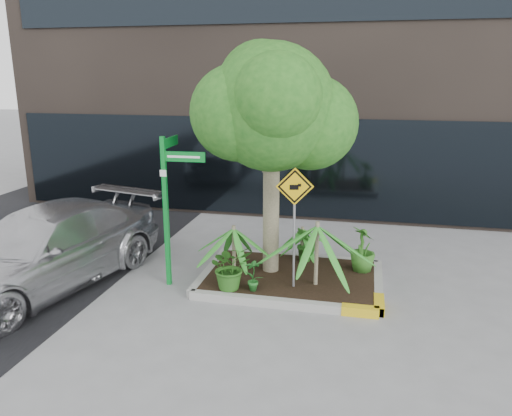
% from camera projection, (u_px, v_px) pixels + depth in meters
% --- Properties ---
extents(ground, '(80.00, 80.00, 0.00)m').
position_uv_depth(ground, '(278.00, 287.00, 9.16)').
color(ground, gray).
rests_on(ground, ground).
extents(planter, '(3.35, 2.36, 0.15)m').
position_uv_depth(planter, '(293.00, 277.00, 9.34)').
color(planter, '#9E9E99').
rests_on(planter, ground).
extents(tree, '(2.94, 2.61, 4.41)m').
position_uv_depth(tree, '(272.00, 107.00, 8.80)').
color(tree, gray).
rests_on(tree, ground).
extents(palm_front, '(1.32, 1.32, 1.46)m').
position_uv_depth(palm_front, '(317.00, 226.00, 8.65)').
color(palm_front, gray).
rests_on(palm_front, ground).
extents(palm_left, '(1.03, 1.03, 1.15)m').
position_uv_depth(palm_left, '(234.00, 229.00, 9.27)').
color(palm_left, gray).
rests_on(palm_left, ground).
extents(palm_back, '(0.77, 0.77, 0.85)m').
position_uv_depth(palm_back, '(302.00, 229.00, 9.99)').
color(palm_back, gray).
rests_on(palm_back, ground).
extents(parked_car, '(3.12, 5.28, 1.44)m').
position_uv_depth(parked_car, '(44.00, 249.00, 9.03)').
color(parked_car, '#B9B9BE').
rests_on(parked_car, ground).
extents(shrub_a, '(1.01, 1.01, 0.81)m').
position_uv_depth(shrub_a, '(230.00, 267.00, 8.66)').
color(shrub_a, '#275D1A').
rests_on(shrub_a, planter).
extents(shrub_b, '(0.68, 0.68, 0.87)m').
position_uv_depth(shrub_b, '(363.00, 249.00, 9.45)').
color(shrub_b, '#316E21').
rests_on(shrub_b, planter).
extents(shrub_c, '(0.41, 0.41, 0.59)m').
position_uv_depth(shrub_c, '(254.00, 274.00, 8.60)').
color(shrub_c, '#206722').
rests_on(shrub_c, planter).
extents(shrub_d, '(0.48, 0.48, 0.73)m').
position_uv_depth(shrub_d, '(305.00, 244.00, 9.91)').
color(shrub_d, '#27651D').
rests_on(shrub_d, planter).
extents(street_sign_post, '(0.82, 0.80, 2.75)m').
position_uv_depth(street_sign_post, '(169.00, 195.00, 8.90)').
color(street_sign_post, '#0C862B').
rests_on(street_sign_post, ground).
extents(cattle_sign, '(0.64, 0.27, 2.12)m').
position_uv_depth(cattle_sign, '(294.00, 207.00, 8.55)').
color(cattle_sign, slate).
rests_on(cattle_sign, ground).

